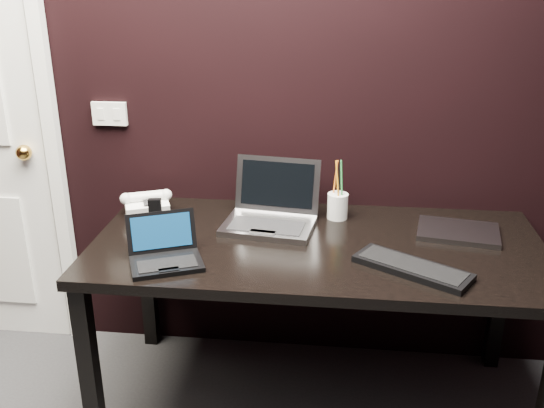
# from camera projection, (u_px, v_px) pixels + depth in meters

# --- Properties ---
(wall_back) EXTENTS (4.00, 0.00, 4.00)m
(wall_back) POSITION_uv_depth(u_px,v_px,m) (252.00, 74.00, 2.48)
(wall_back) COLOR black
(wall_back) RESTS_ON ground
(wall_switch) EXTENTS (0.15, 0.02, 0.10)m
(wall_switch) POSITION_uv_depth(u_px,v_px,m) (109.00, 114.00, 2.60)
(wall_switch) COLOR silver
(wall_switch) RESTS_ON wall_back
(desk) EXTENTS (1.70, 0.80, 0.74)m
(desk) POSITION_uv_depth(u_px,v_px,m) (317.00, 261.00, 2.32)
(desk) COLOR black
(desk) RESTS_ON ground
(netbook) EXTENTS (0.31, 0.30, 0.16)m
(netbook) POSITION_uv_depth(u_px,v_px,m) (165.00, 254.00, 2.12)
(netbook) COLOR black
(netbook) RESTS_ON desk
(silver_laptop) EXTENTS (0.39, 0.36, 0.24)m
(silver_laptop) POSITION_uv_depth(u_px,v_px,m) (271.00, 214.00, 2.43)
(silver_laptop) COLOR #9F9EA3
(silver_laptop) RESTS_ON desk
(ext_keyboard) EXTENTS (0.41, 0.33, 0.03)m
(ext_keyboard) POSITION_uv_depth(u_px,v_px,m) (412.00, 268.00, 2.07)
(ext_keyboard) COLOR black
(ext_keyboard) RESTS_ON desk
(closed_laptop) EXTENTS (0.34, 0.27, 0.02)m
(closed_laptop) POSITION_uv_depth(u_px,v_px,m) (458.00, 232.00, 2.35)
(closed_laptop) COLOR gray
(closed_laptop) RESTS_ON desk
(desk_phone) EXTENTS (0.23, 0.22, 0.11)m
(desk_phone) POSITION_uv_depth(u_px,v_px,m) (147.00, 204.00, 2.55)
(desk_phone) COLOR white
(desk_phone) RESTS_ON desk
(mobile_phone) EXTENTS (0.07, 0.06, 0.11)m
(mobile_phone) POSITION_uv_depth(u_px,v_px,m) (155.00, 215.00, 2.43)
(mobile_phone) COLOR black
(mobile_phone) RESTS_ON desk
(pen_cup) EXTENTS (0.09, 0.09, 0.25)m
(pen_cup) POSITION_uv_depth(u_px,v_px,m) (338.00, 205.00, 2.49)
(pen_cup) COLOR silver
(pen_cup) RESTS_ON desk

